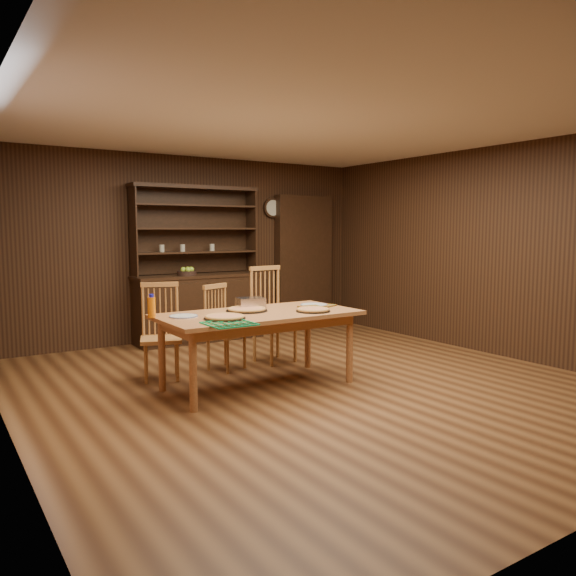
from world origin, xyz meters
TOP-DOWN VIEW (x-y plane):
  - floor at (0.00, 0.00)m, footprint 6.00×6.00m
  - room_shell at (0.00, 0.00)m, footprint 6.00×6.00m
  - china_hutch at (-0.00, 2.75)m, footprint 1.84×0.52m
  - doorway at (1.90, 2.90)m, footprint 1.00×0.18m
  - wall_clock at (1.35, 2.96)m, footprint 0.30×0.05m
  - dining_table at (-0.48, 0.26)m, footprint 1.97×0.98m
  - chair_left at (-1.17, 1.12)m, footprint 0.52×0.51m
  - chair_center at (-0.46, 1.11)m, footprint 0.51×0.50m
  - chair_right at (0.21, 1.16)m, footprint 0.51×0.49m
  - pizza_left at (-0.94, 0.08)m, footprint 0.39×0.39m
  - pizza_right at (0.02, 0.01)m, footprint 0.34×0.34m
  - pizza_center at (-0.53, 0.40)m, footprint 0.42×0.42m
  - cooling_rack at (-1.03, -0.20)m, footprint 0.51×0.51m
  - plate_left at (-1.21, 0.39)m, footprint 0.27×0.27m
  - plate_right at (0.28, 0.36)m, footprint 0.29×0.29m
  - foil_dish at (-0.39, 0.57)m, footprint 0.31×0.24m
  - juice_bottle at (-1.47, 0.52)m, footprint 0.07×0.07m
  - pot_holder_a at (0.36, 0.27)m, footprint 0.26×0.26m
  - pot_holder_b at (0.15, 0.23)m, footprint 0.25×0.25m
  - fruit_bowl at (-0.20, 2.69)m, footprint 0.27×0.27m

SIDE VIEW (x-z plane):
  - floor at x=0.00m, z-range 0.00..0.00m
  - chair_center at x=-0.46m, z-range 0.03..0.98m
  - chair_left at x=-1.17m, z-range 0.03..1.04m
  - china_hutch at x=0.00m, z-range -0.49..1.68m
  - chair_right at x=0.21m, z-range 0.04..1.17m
  - dining_table at x=-0.48m, z-range 0.30..1.05m
  - pot_holder_a at x=0.36m, z-range 0.75..0.76m
  - pot_holder_b at x=0.15m, z-range 0.75..0.77m
  - plate_right at x=0.28m, z-range 0.75..0.77m
  - plate_left at x=-1.21m, z-range 0.75..0.77m
  - cooling_rack at x=-1.03m, z-range 0.75..0.77m
  - pizza_center at x=-0.53m, z-range 0.75..0.79m
  - pizza_left at x=-0.94m, z-range 0.75..0.79m
  - pizza_right at x=0.02m, z-range 0.75..0.79m
  - foil_dish at x=-0.39m, z-range 0.75..0.86m
  - juice_bottle at x=-1.47m, z-range 0.74..0.96m
  - fruit_bowl at x=-0.20m, z-range 0.93..1.04m
  - doorway at x=1.90m, z-range 0.00..2.10m
  - room_shell at x=0.00m, z-range -1.42..4.58m
  - wall_clock at x=1.35m, z-range 1.75..2.05m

